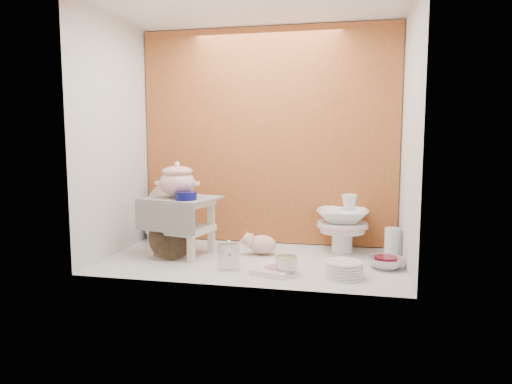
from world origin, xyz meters
TOP-DOWN VIEW (x-y plane):
  - ground at (0.00, 0.00)m, footprint 1.80×1.80m
  - niche_shell at (0.00, 0.18)m, footprint 1.86×1.03m
  - step_stool at (-0.47, 0.04)m, footprint 0.50×0.45m
  - soup_tureen at (-0.49, 0.04)m, footprint 0.31×0.31m
  - cobalt_bowl at (-0.40, -0.06)m, footprint 0.14×0.14m
  - floral_platter at (-0.67, 0.45)m, footprint 0.43×0.25m
  - blue_white_vase at (-0.75, 0.37)m, footprint 0.23×0.23m
  - lacquer_tray at (-0.49, -0.07)m, footprint 0.30×0.21m
  - mantel_clock at (-0.09, -0.22)m, footprint 0.12×0.08m
  - plush_pig at (0.03, 0.15)m, footprint 0.23×0.16m
  - teacup_saucer at (0.25, -0.25)m, footprint 0.21×0.21m
  - gold_rim_teacup at (0.25, -0.25)m, footprint 0.14×0.14m
  - lattice_dish at (0.18, -0.23)m, footprint 0.26×0.26m
  - dinner_plate_stack at (0.56, -0.24)m, footprint 0.26×0.26m
  - crystal_bowl at (0.79, -0.01)m, footprint 0.22×0.22m
  - clear_glass_vase at (0.84, 0.22)m, footprint 0.13×0.13m
  - porcelain_tower at (0.53, 0.32)m, footprint 0.38×0.38m

SIDE VIEW (x-z plane):
  - ground at x=0.00m, z-range 0.00..0.00m
  - teacup_saucer at x=0.25m, z-range 0.00..0.01m
  - lattice_dish at x=0.18m, z-range 0.00..0.03m
  - crystal_bowl at x=0.79m, z-range 0.00..0.06m
  - dinner_plate_stack at x=0.56m, z-range 0.00..0.09m
  - gold_rim_teacup at x=0.25m, z-range 0.01..0.11m
  - plush_pig at x=0.03m, z-range 0.00..0.14m
  - mantel_clock at x=-0.09m, z-range 0.00..0.17m
  - clear_glass_vase at x=0.84m, z-range 0.00..0.19m
  - blue_white_vase at x=-0.75m, z-range 0.00..0.22m
  - lacquer_tray at x=-0.49m, z-range 0.00..0.27m
  - step_stool at x=-0.47m, z-range 0.00..0.37m
  - porcelain_tower at x=0.53m, z-range 0.00..0.38m
  - floral_platter at x=-0.67m, z-range 0.00..0.44m
  - cobalt_bowl at x=-0.40m, z-range 0.37..0.42m
  - soup_tureen at x=-0.49m, z-range 0.37..0.60m
  - niche_shell at x=0.00m, z-range 0.17..1.70m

